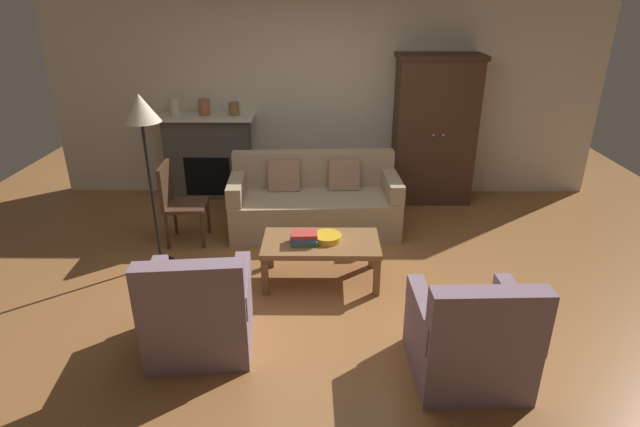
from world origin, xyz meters
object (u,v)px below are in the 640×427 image
coffee_table (321,246)px  mantel_vase_terracotta (204,107)px  side_chair_wooden (177,198)px  armoire (434,130)px  floor_lamp (141,119)px  book_stack (304,238)px  armchair_near_right (470,340)px  couch (315,203)px  armchair_near_left (199,313)px  fireplace (209,156)px  mantel_vase_bronze (234,109)px  fruit_bowl (327,237)px  mantel_vase_cream (175,106)px

coffee_table → mantel_vase_terracotta: 2.81m
coffee_table → side_chair_wooden: size_ratio=1.22×
armoire → floor_lamp: size_ratio=1.09×
coffee_table → floor_lamp: size_ratio=0.63×
book_stack → armchair_near_right: armchair_near_right is taller
couch → book_stack: bearing=-93.3°
armchair_near_left → side_chair_wooden: bearing=109.1°
fireplace → mantel_vase_bronze: bearing=-2.7°
fireplace → mantel_vase_bronze: 0.74m
fruit_bowl → floor_lamp: bearing=170.4°
mantel_vase_terracotta → floor_lamp: 1.93m
book_stack → floor_lamp: bearing=166.5°
armchair_near_right → side_chair_wooden: bearing=140.3°
armchair_near_right → couch: bearing=114.2°
fruit_bowl → mantel_vase_bronze: 2.61m
book_stack → mantel_vase_cream: bearing=127.5°
armchair_near_right → side_chair_wooden: size_ratio=0.98×
fireplace → armchair_near_right: fireplace is taller
mantel_vase_cream → armchair_near_left: (0.97, -3.24, -0.92)m
fireplace → armoire: armoire is taller
side_chair_wooden → floor_lamp: floor_lamp is taller
armchair_near_left → mantel_vase_terracotta: bearing=100.3°
coffee_table → armchair_near_right: bearing=-51.8°
mantel_vase_cream → mantel_vase_bronze: 0.76m
armchair_near_left → mantel_vase_cream: bearing=106.6°
fruit_bowl → armchair_near_right: (1.00, -1.36, -0.13)m
fireplace → mantel_vase_bronze: (0.38, -0.02, 0.64)m
mantel_vase_bronze → coffee_table: bearing=-62.9°
fruit_bowl → side_chair_wooden: bearing=153.2°
book_stack → mantel_vase_terracotta: mantel_vase_terracotta is taller
mantel_vase_terracotta → armchair_near_left: size_ratio=0.23×
side_chair_wooden → armchair_near_left: bearing=-70.9°
book_stack → side_chair_wooden: side_chair_wooden is taller
fireplace → mantel_vase_terracotta: bearing=-90.0°
mantel_vase_terracotta → side_chair_wooden: (-0.06, -1.37, -0.71)m
mantel_vase_cream → armchair_near_left: bearing=-73.4°
armoire → floor_lamp: armoire is taller
fireplace → book_stack: bearing=-59.3°
armoire → fruit_bowl: armoire is taller
coffee_table → mantel_vase_cream: 3.04m
armoire → mantel_vase_bronze: 2.58m
fireplace → fruit_bowl: size_ratio=4.60×
armchair_near_left → floor_lamp: 1.93m
couch → mantel_vase_bronze: 1.71m
fireplace → mantel_vase_terracotta: 0.65m
fireplace → mantel_vase_terracotta: mantel_vase_terracotta is taller
armoire → book_stack: 2.76m
book_stack → armchair_near_right: (1.21, -1.29, -0.16)m
armoire → mantel_vase_bronze: (-2.57, 0.06, 0.26)m
fruit_bowl → book_stack: book_stack is taller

